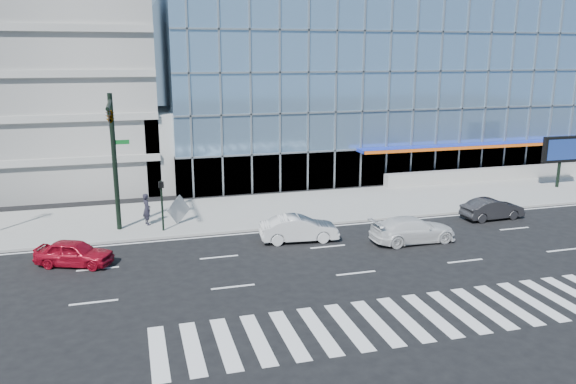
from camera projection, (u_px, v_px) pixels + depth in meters
name	position (u px, v px, depth m)	size (l,w,h in m)	color
ground	(328.00, 247.00, 30.76)	(160.00, 160.00, 0.00)	black
sidewalk	(288.00, 208.00, 38.21)	(120.00, 8.00, 0.15)	gray
theatre_building	(372.00, 83.00, 56.99)	(42.00, 26.00, 15.00)	#739AC1
parking_garage	(2.00, 58.00, 47.34)	(24.00, 24.00, 20.00)	gray
ramp_block	(183.00, 147.00, 45.26)	(6.00, 8.00, 6.00)	gray
retaining_wall	(547.00, 170.00, 47.83)	(30.00, 0.80, 1.00)	gray
traffic_signal	(112.00, 131.00, 30.63)	(1.14, 5.74, 8.00)	black
ped_signal_post	(162.00, 198.00, 32.60)	(0.30, 0.33, 3.00)	black
marquee_sign	(561.00, 150.00, 43.35)	(3.20, 0.43, 4.00)	black
white_suv	(413.00, 230.00, 31.42)	(2.00, 4.91, 1.43)	silver
white_sedan	(299.00, 229.00, 31.56)	(1.53, 4.39, 1.45)	silver
dark_sedan	(492.00, 209.00, 35.82)	(1.41, 4.04, 1.33)	black
red_sedan	(74.00, 253.00, 27.89)	(1.54, 3.82, 1.30)	maroon
pedestrian	(147.00, 209.00, 34.05)	(0.71, 0.47, 1.95)	black
tilted_panel	(179.00, 209.00, 34.22)	(1.30, 0.06, 1.30)	#9A9A9A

